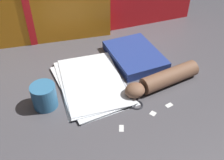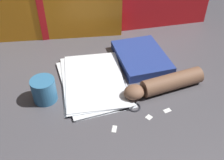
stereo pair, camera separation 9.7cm
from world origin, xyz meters
name	(u,v)px [view 2 (the right image)]	position (x,y,z in m)	size (l,w,h in m)	color
ground_plane	(115,88)	(0.00, 0.00, 0.00)	(6.00, 6.00, 0.00)	#4C494F
paper_stack	(93,81)	(-0.08, 0.05, 0.01)	(0.27, 0.38, 0.02)	white
book_closed	(141,57)	(0.15, 0.15, 0.02)	(0.21, 0.28, 0.04)	navy
scissors	(132,100)	(0.04, -0.08, 0.00)	(0.17, 0.18, 0.01)	silver
hand_forearm	(165,84)	(0.18, -0.05, 0.03)	(0.33, 0.11, 0.06)	brown
paper_scrap_near	(149,117)	(0.08, -0.17, 0.00)	(0.03, 0.03, 0.00)	white
paper_scrap_mid	(167,110)	(0.15, -0.16, 0.00)	(0.03, 0.02, 0.00)	white
paper_scrap_far	(114,129)	(-0.05, -0.20, 0.00)	(0.02, 0.03, 0.00)	white
mug	(44,90)	(-0.27, 0.00, 0.05)	(0.09, 0.09, 0.09)	teal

